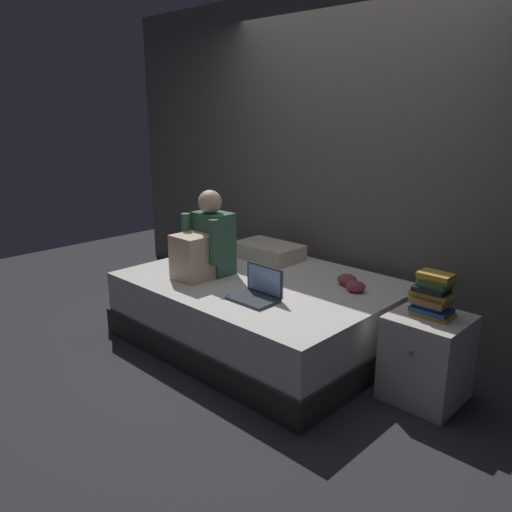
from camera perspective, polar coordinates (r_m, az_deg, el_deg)
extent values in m
plane|color=#2D2D33|center=(3.74, -0.36, -11.63)|extent=(8.00, 8.00, 0.00)
cube|color=#605B56|center=(4.27, 11.11, 10.56)|extent=(5.60, 0.10, 2.70)
cube|color=#332D2B|center=(4.01, 0.59, -8.01)|extent=(2.00, 1.50, 0.20)
cube|color=silver|center=(3.92, 0.60, -4.67)|extent=(1.96, 1.46, 0.30)
cube|color=beige|center=(3.36, 18.49, -10.69)|extent=(0.44, 0.44, 0.54)
sphere|color=gray|center=(3.13, 16.90, -10.16)|extent=(0.04, 0.04, 0.04)
cube|color=#38664C|center=(3.97, -4.72, 1.46)|extent=(0.30, 0.20, 0.48)
sphere|color=beige|center=(3.88, -5.16, 6.03)|extent=(0.18, 0.18, 0.18)
cube|color=beige|center=(3.85, -7.14, -0.15)|extent=(0.26, 0.24, 0.34)
cylinder|color=#38664C|center=(3.99, -7.77, 2.32)|extent=(0.07, 0.07, 0.34)
cylinder|color=#38664C|center=(3.75, -4.72, 1.53)|extent=(0.07, 0.07, 0.34)
cube|color=#333842|center=(3.44, -0.34, -4.85)|extent=(0.32, 0.22, 0.02)
cube|color=#333842|center=(3.48, 0.98, -2.67)|extent=(0.32, 0.01, 0.20)
cube|color=#8CB2EA|center=(3.47, 0.89, -2.70)|extent=(0.29, 0.00, 0.18)
cube|color=beige|center=(4.39, 1.40, 0.56)|extent=(0.56, 0.36, 0.13)
cube|color=gold|center=(3.25, 19.11, -6.14)|extent=(0.23, 0.16, 0.03)
cube|color=#284C84|center=(3.24, 18.98, -5.69)|extent=(0.22, 0.16, 0.03)
cube|color=#284C84|center=(3.24, 18.87, -5.21)|extent=(0.18, 0.12, 0.03)
cube|color=brown|center=(3.23, 18.86, -4.70)|extent=(0.21, 0.16, 0.04)
cube|color=gold|center=(3.23, 18.97, -4.02)|extent=(0.23, 0.15, 0.04)
cube|color=black|center=(3.20, 18.95, -3.54)|extent=(0.19, 0.14, 0.03)
cube|color=#387042|center=(3.21, 19.38, -2.95)|extent=(0.17, 0.16, 0.03)
cube|color=gold|center=(3.21, 19.45, -2.44)|extent=(0.19, 0.13, 0.03)
cube|color=gold|center=(3.18, 19.43, -2.04)|extent=(0.19, 0.13, 0.03)
ellipsoid|color=#8E3D47|center=(3.66, 11.03, -3.33)|extent=(0.15, 0.12, 0.08)
ellipsoid|color=#8E3D47|center=(3.78, 10.13, -2.62)|extent=(0.15, 0.13, 0.08)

